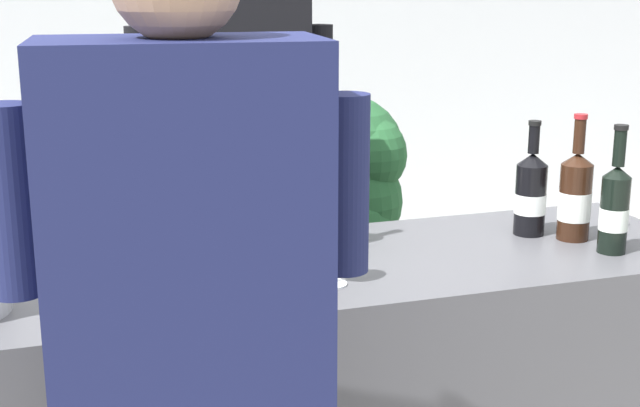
% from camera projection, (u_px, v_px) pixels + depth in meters
% --- Properties ---
extents(wall_back, '(8.00, 0.10, 2.80)m').
position_uv_depth(wall_back, '(129.00, 18.00, 4.37)').
color(wall_back, silver).
rests_on(wall_back, ground_plane).
extents(wine_bottle_0, '(0.09, 0.09, 0.33)m').
position_uv_depth(wine_bottle_0, '(575.00, 196.00, 2.31)').
color(wine_bottle_0, black).
rests_on(wine_bottle_0, counter).
extents(wine_bottle_1, '(0.08, 0.08, 0.34)m').
position_uv_depth(wine_bottle_1, '(328.00, 202.00, 2.24)').
color(wine_bottle_1, black).
rests_on(wine_bottle_1, counter).
extents(wine_bottle_3, '(0.07, 0.07, 0.35)m').
position_uv_depth(wine_bottle_3, '(267.00, 224.00, 2.02)').
color(wine_bottle_3, black).
rests_on(wine_bottle_3, counter).
extents(wine_bottle_4, '(0.07, 0.07, 0.32)m').
position_uv_depth(wine_bottle_4, '(615.00, 207.00, 2.20)').
color(wine_bottle_4, black).
rests_on(wine_bottle_4, counter).
extents(wine_bottle_5, '(0.08, 0.08, 0.31)m').
position_uv_depth(wine_bottle_5, '(531.00, 194.00, 2.36)').
color(wine_bottle_5, black).
rests_on(wine_bottle_5, counter).
extents(wine_glass, '(0.08, 0.08, 0.20)m').
position_uv_depth(wine_glass, '(331.00, 225.00, 1.95)').
color(wine_glass, silver).
rests_on(wine_glass, counter).
extents(person_server, '(0.59, 0.30, 1.75)m').
position_uv_depth(person_server, '(235.00, 228.00, 2.69)').
color(person_server, black).
rests_on(person_server, ground_plane).
extents(potted_shrub, '(0.53, 0.54, 1.20)m').
position_uv_depth(potted_shrub, '(346.00, 196.00, 3.19)').
color(potted_shrub, brown).
rests_on(potted_shrub, ground_plane).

